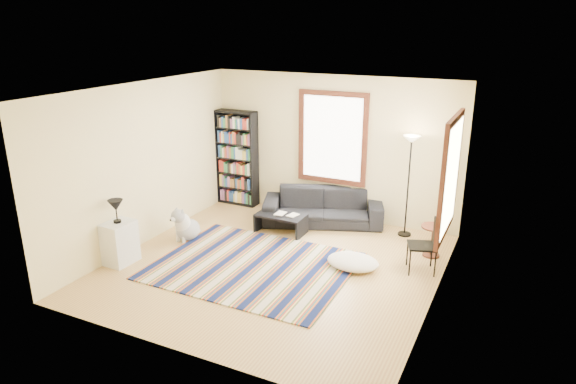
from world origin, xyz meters
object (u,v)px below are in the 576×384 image
at_px(bookshelf, 237,158).
at_px(white_cabinet, 120,243).
at_px(sofa, 323,207).
at_px(side_table, 432,241).
at_px(folding_chair, 422,246).
at_px(dog, 188,223).
at_px(floor_lamp, 408,187).
at_px(floor_cushion, 353,262).
at_px(coffee_table, 281,223).

distance_m(bookshelf, white_cabinet, 3.37).
height_order(sofa, white_cabinet, white_cabinet).
distance_m(bookshelf, side_table, 4.42).
bearing_deg(folding_chair, bookshelf, 141.33).
bearing_deg(dog, white_cabinet, -98.96).
height_order(sofa, side_table, sofa).
height_order(floor_lamp, white_cabinet, floor_lamp).
xyz_separation_m(floor_lamp, side_table, (0.61, -0.69, -0.66)).
xyz_separation_m(floor_cushion, folding_chair, (0.99, 0.36, 0.33)).
bearing_deg(sofa, dog, -157.20).
xyz_separation_m(sofa, floor_lamp, (1.58, 0.10, 0.60)).
relative_size(white_cabinet, dog, 1.12).
bearing_deg(white_cabinet, floor_lamp, 40.69).
height_order(bookshelf, white_cabinet, bookshelf).
bearing_deg(floor_lamp, coffee_table, -157.13).
relative_size(coffee_table, side_table, 1.67).
bearing_deg(dog, side_table, 26.33).
relative_size(floor_lamp, folding_chair, 2.16).
distance_m(side_table, folding_chair, 0.65).
relative_size(sofa, floor_lamp, 1.22).
distance_m(sofa, dog, 2.60).
relative_size(sofa, folding_chair, 2.64).
bearing_deg(white_cabinet, folding_chair, 23.99).
relative_size(side_table, white_cabinet, 0.77).
height_order(bookshelf, folding_chair, bookshelf).
xyz_separation_m(floor_cushion, side_table, (1.04, 0.99, 0.17)).
bearing_deg(dog, sofa, 53.51).
bearing_deg(dog, floor_lamp, 38.51).
xyz_separation_m(bookshelf, dog, (0.20, -2.06, -0.69)).
height_order(floor_cushion, floor_lamp, floor_lamp).
bearing_deg(floor_lamp, white_cabinet, -141.16).
height_order(white_cabinet, dog, white_cabinet).
relative_size(floor_lamp, side_table, 3.44).
height_order(side_table, dog, dog).
height_order(sofa, floor_lamp, floor_lamp).
height_order(bookshelf, floor_cushion, bookshelf).
height_order(coffee_table, floor_lamp, floor_lamp).
bearing_deg(dog, coffee_table, 46.28).
bearing_deg(white_cabinet, floor_cushion, 24.62).
bearing_deg(white_cabinet, coffee_table, 53.33).
bearing_deg(floor_cushion, bookshelf, 150.29).
relative_size(sofa, side_table, 4.20).
relative_size(bookshelf, coffee_table, 2.22).
height_order(folding_chair, dog, folding_chair).
bearing_deg(floor_cushion, coffee_table, 154.70).
height_order(floor_cushion, white_cabinet, white_cabinet).
relative_size(floor_lamp, white_cabinet, 2.66).
bearing_deg(floor_cushion, sofa, 126.29).
bearing_deg(white_cabinet, side_table, 30.33).
xyz_separation_m(bookshelf, folding_chair, (4.23, -1.49, -0.57)).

